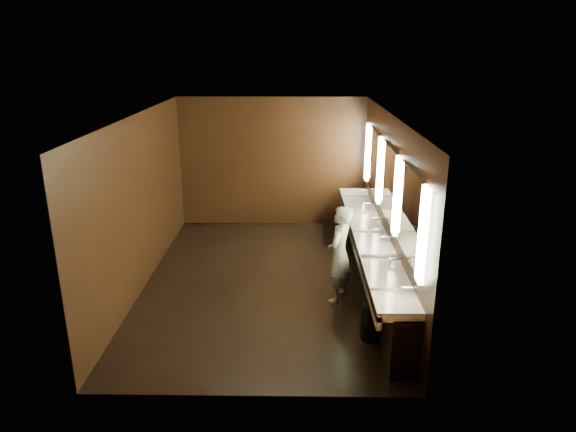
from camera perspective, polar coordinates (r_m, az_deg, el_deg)
The scene contains 10 objects.
floor at distance 8.80m, azimuth -2.55°, elevation -7.28°, with size 6.00×6.00×0.00m, color black.
ceiling at distance 8.00m, azimuth -2.84°, elevation 11.11°, with size 4.00×6.00×0.02m, color #2D2D2B.
wall_back at distance 11.19m, azimuth -1.77°, elevation 5.97°, with size 4.00×0.02×2.80m, color black.
wall_front at distance 5.50m, azimuth -4.56°, elevation -7.70°, with size 4.00×0.02×2.80m, color black.
wall_left at distance 8.65m, azimuth -16.04°, elevation 1.47°, with size 0.02×6.00×2.80m, color black.
wall_right at distance 8.41m, azimuth 11.05°, elevation 1.39°, with size 0.02×6.00×2.80m, color black.
sink_counter at distance 8.68m, azimuth 9.34°, elevation -4.31°, with size 0.55×5.40×1.01m.
mirror_band at distance 8.31m, azimuth 11.06°, elevation 3.69°, with size 0.06×5.03×1.15m.
person at distance 7.93m, azimuth 5.72°, elevation -4.26°, with size 0.56×0.37×1.54m, color #9ACAE6.
trash_bin at distance 7.20m, azimuth 9.46°, elevation -11.44°, with size 0.33×0.33×0.52m, color black.
Camera 1 is at (0.51, -7.92, 3.82)m, focal length 32.00 mm.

